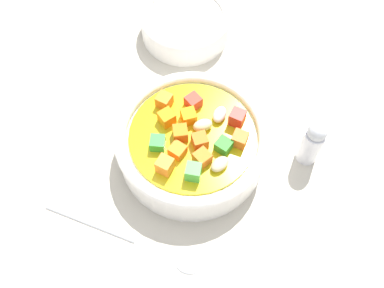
% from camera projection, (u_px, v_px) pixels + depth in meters
% --- Properties ---
extents(ground_plane, '(1.40, 1.40, 0.02)m').
position_uv_depth(ground_plane, '(192.00, 157.00, 0.58)').
color(ground_plane, '#BAB2A0').
extents(soup_bowl_main, '(0.19, 0.19, 0.07)m').
position_uv_depth(soup_bowl_main, '(192.00, 143.00, 0.54)').
color(soup_bowl_main, white).
rests_on(soup_bowl_main, ground_plane).
extents(spoon, '(0.11, 0.18, 0.01)m').
position_uv_depth(spoon, '(138.00, 243.00, 0.51)').
color(spoon, silver).
rests_on(spoon, ground_plane).
extents(side_bowl_small, '(0.13, 0.13, 0.04)m').
position_uv_depth(side_bowl_small, '(185.00, 23.00, 0.65)').
color(side_bowl_small, white).
rests_on(side_bowl_small, ground_plane).
extents(pepper_shaker, '(0.03, 0.03, 0.07)m').
position_uv_depth(pepper_shaker, '(312.00, 142.00, 0.53)').
color(pepper_shaker, silver).
rests_on(pepper_shaker, ground_plane).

